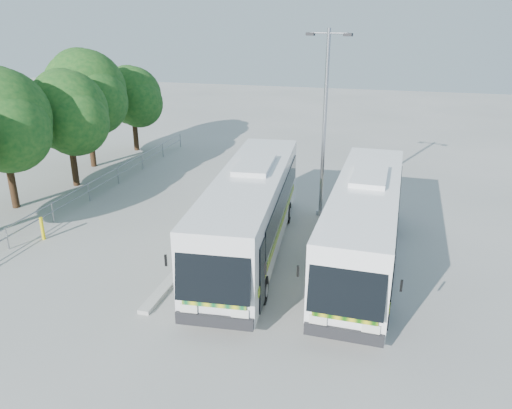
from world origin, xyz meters
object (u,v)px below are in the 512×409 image
(tree_far_c, at_px, (68,111))
(coach_adjacent, at_px, (364,222))
(coach_main, at_px, (250,210))
(tree_far_b, at_px, (2,118))
(tree_far_e, at_px, (133,96))
(tree_far_d, at_px, (86,91))
(lamppost, at_px, (325,118))
(bollard, at_px, (42,228))

(tree_far_c, xyz_separation_m, coach_adjacent, (16.43, -5.50, -2.50))
(coach_main, bearing_deg, tree_far_b, 167.01)
(coach_adjacent, bearing_deg, tree_far_e, 142.34)
(tree_far_d, distance_m, coach_main, 16.40)
(lamppost, distance_m, bollard, 13.44)
(tree_far_b, height_order, coach_main, tree_far_b)
(tree_far_c, distance_m, tree_far_d, 3.93)
(tree_far_b, bearing_deg, tree_far_e, 88.17)
(coach_adjacent, relative_size, lamppost, 1.34)
(tree_far_b, bearing_deg, tree_far_d, 92.23)
(tree_far_c, relative_size, coach_main, 0.53)
(bollard, bearing_deg, tree_far_e, 102.73)
(tree_far_c, xyz_separation_m, bollard, (2.90, -6.88, -3.74))
(coach_adjacent, bearing_deg, tree_far_d, 153.74)
(tree_far_b, relative_size, coach_adjacent, 0.60)
(tree_far_e, xyz_separation_m, bollard, (3.41, -15.08, -3.37))
(tree_far_e, bearing_deg, tree_far_b, -91.83)
(tree_far_c, xyz_separation_m, tree_far_d, (-1.19, 3.70, 0.56))
(tree_far_d, xyz_separation_m, bollard, (4.09, -10.58, -4.30))
(tree_far_d, height_order, coach_main, tree_far_d)
(tree_far_d, xyz_separation_m, coach_main, (13.13, -9.36, -2.98))
(tree_far_c, height_order, lamppost, lamppost)
(tree_far_c, bearing_deg, coach_adjacent, -18.51)
(tree_far_b, relative_size, tree_far_e, 1.17)
(bollard, bearing_deg, tree_far_d, 111.14)
(tree_far_c, xyz_separation_m, tree_far_e, (-0.51, 8.20, -0.37))
(coach_adjacent, bearing_deg, tree_far_c, 162.81)
(tree_far_c, relative_size, bollard, 6.30)
(lamppost, bearing_deg, bollard, -137.44)
(coach_main, relative_size, coach_adjacent, 1.05)
(coach_main, height_order, coach_adjacent, coach_main)
(tree_far_d, relative_size, coach_adjacent, 0.63)
(coach_main, distance_m, bollard, 9.21)
(tree_far_c, distance_m, bollard, 8.35)
(tree_far_b, bearing_deg, bollard, -38.14)
(tree_far_e, relative_size, coach_main, 0.48)
(tree_far_d, relative_size, tree_far_e, 1.24)
(tree_far_b, distance_m, lamppost, 15.33)
(tree_far_c, height_order, tree_far_e, tree_far_c)
(coach_adjacent, bearing_deg, bollard, -172.86)
(tree_far_d, bearing_deg, tree_far_b, -87.77)
(coach_adjacent, xyz_separation_m, bollard, (-13.53, -1.38, -1.25))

